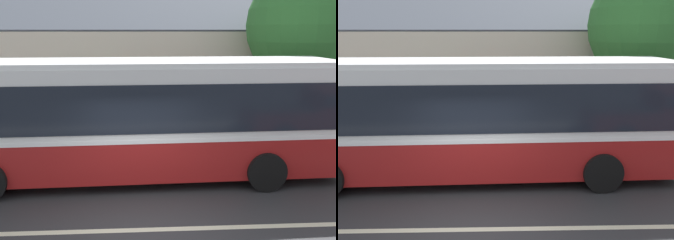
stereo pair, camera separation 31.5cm
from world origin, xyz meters
TOP-DOWN VIEW (x-y plane):
  - ground_plane at (0.00, 0.00)m, footprint 300.00×300.00m
  - sidewalk_far at (0.00, 6.00)m, footprint 60.00×3.00m
  - lane_divider_stripe at (0.00, 0.00)m, footprint 60.00×0.16m
  - community_building at (-2.22, 12.80)m, footprint 27.49×8.79m
  - transit_bus at (-0.49, 2.90)m, footprint 11.78×3.03m
  - street_tree_primary at (6.25, 7.12)m, footprint 4.51×4.51m

SIDE VIEW (x-z plane):
  - ground_plane at x=0.00m, z-range 0.00..0.00m
  - lane_divider_stripe at x=0.00m, z-range 0.00..0.01m
  - sidewalk_far at x=0.00m, z-range 0.00..0.15m
  - transit_bus at x=-0.49m, z-range 0.12..3.32m
  - community_building at x=-2.22m, z-range -1.30..5.45m
  - street_tree_primary at x=6.25m, z-range 0.79..7.19m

